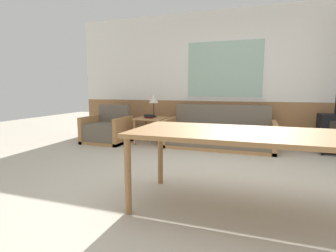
{
  "coord_description": "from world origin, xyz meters",
  "views": [
    {
      "loc": [
        0.41,
        -2.93,
        1.12
      ],
      "look_at": [
        -0.97,
        1.06,
        0.52
      ],
      "focal_mm": 28.0,
      "sensor_mm": 36.0,
      "label": 1
    }
  ],
  "objects": [
    {
      "name": "ground_plane",
      "position": [
        0.0,
        0.0,
        0.0
      ],
      "size": [
        16.0,
        16.0,
        0.0
      ],
      "primitive_type": "plane",
      "color": "beige"
    },
    {
      "name": "wall_back",
      "position": [
        -0.01,
        2.63,
        1.36
      ],
      "size": [
        7.2,
        0.09,
        2.7
      ],
      "color": "#996B42",
      "rests_on": "ground_plane"
    },
    {
      "name": "couch",
      "position": [
        -0.29,
        2.07,
        0.25
      ],
      "size": [
        2.04,
        0.8,
        0.81
      ],
      "color": "#B27F4C",
      "rests_on": "ground_plane"
    },
    {
      "name": "armchair",
      "position": [
        -2.59,
        1.8,
        0.25
      ],
      "size": [
        0.87,
        0.74,
        0.78
      ],
      "rotation": [
        0.0,
        0.0,
        0.27
      ],
      "color": "#B27F4C",
      "rests_on": "ground_plane"
    },
    {
      "name": "side_table",
      "position": [
        -1.66,
        2.01,
        0.46
      ],
      "size": [
        0.59,
        0.59,
        0.54
      ],
      "color": "#B27F4C",
      "rests_on": "ground_plane"
    },
    {
      "name": "table_lamp",
      "position": [
        -1.65,
        2.11,
        0.91
      ],
      "size": [
        0.2,
        0.2,
        0.48
      ],
      "color": "#262628",
      "rests_on": "side_table"
    },
    {
      "name": "book_stack",
      "position": [
        -1.66,
        1.9,
        0.57
      ],
      "size": [
        0.22,
        0.15,
        0.07
      ],
      "color": "#B22823",
      "rests_on": "side_table"
    },
    {
      "name": "dining_table",
      "position": [
        0.34,
        -0.52,
        0.68
      ],
      "size": [
        2.12,
        0.93,
        0.74
      ],
      "color": "#9E7042",
      "rests_on": "ground_plane"
    }
  ]
}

